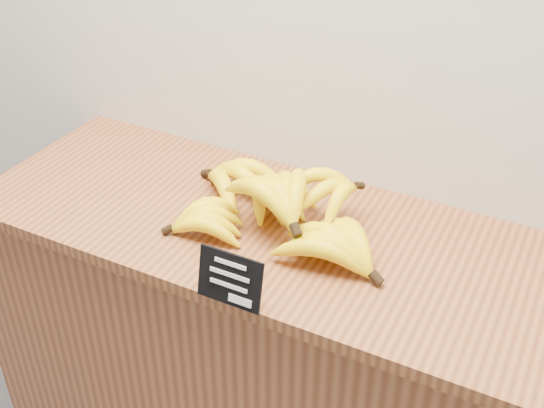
{
  "coord_description": "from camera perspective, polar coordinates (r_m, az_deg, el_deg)",
  "views": [
    {
      "loc": [
        0.66,
        1.65,
        1.81
      ],
      "look_at": [
        0.12,
        2.7,
        1.02
      ],
      "focal_mm": 45.0,
      "sensor_mm": 36.0,
      "label": 1
    }
  ],
  "objects": [
    {
      "name": "counter",
      "position": [
        1.83,
        0.74,
        -14.23
      ],
      "size": [
        1.53,
        0.5,
        0.9
      ],
      "primitive_type": "cube",
      "color": "brown",
      "rests_on": "ground"
    },
    {
      "name": "counter_top",
      "position": [
        1.51,
        0.86,
        -2.37
      ],
      "size": [
        1.43,
        0.54,
        0.03
      ],
      "primitive_type": "cube",
      "color": "#98572E",
      "rests_on": "counter"
    },
    {
      "name": "chalkboard_sign",
      "position": [
        1.28,
        -3.56,
        -6.31
      ],
      "size": [
        0.13,
        0.03,
        0.11
      ],
      "primitive_type": "cube",
      "rotation": [
        -0.22,
        0.0,
        0.0
      ],
      "color": "black",
      "rests_on": "counter_top"
    },
    {
      "name": "banana_pile",
      "position": [
        1.48,
        0.33,
        -0.13
      ],
      "size": [
        0.52,
        0.42,
        0.13
      ],
      "color": "#FFE70A",
      "rests_on": "counter_top"
    }
  ]
}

